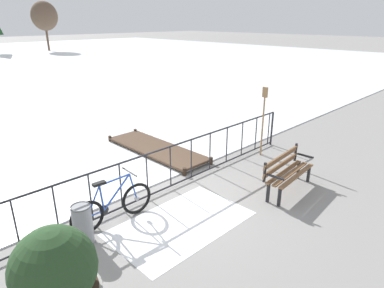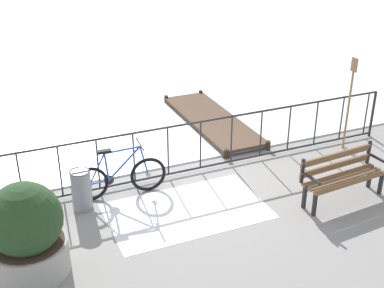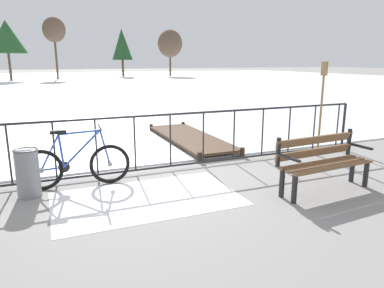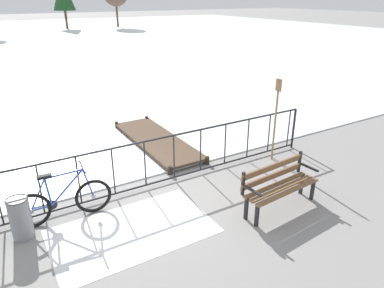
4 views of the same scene
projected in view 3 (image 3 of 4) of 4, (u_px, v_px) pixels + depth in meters
ground_plane at (154, 172)px, 6.54m from camera, size 160.00×160.00×0.00m
frozen_pond at (63, 83)px, 32.05m from camera, size 80.00×56.00×0.03m
snow_patch at (147, 198)px, 5.28m from camera, size 2.69×1.62×0.01m
railing_fence at (153, 142)px, 6.41m from camera, size 9.06×0.06×1.07m
bicycle_near_railing at (76, 165)px, 5.71m from camera, size 1.71×0.52×0.97m
park_bench at (322, 159)px, 5.54m from camera, size 1.63×0.61×0.89m
trash_bin at (28, 173)px, 5.30m from camera, size 0.35×0.35×0.73m
oar_upright at (322, 103)px, 7.37m from camera, size 0.04×0.16×1.98m
wooden_dock at (190, 137)px, 8.92m from camera, size 1.10×3.57×0.20m
tree_west_mid at (122, 45)px, 43.42m from camera, size 2.48×2.48×5.73m
tree_centre at (54, 30)px, 37.25m from camera, size 2.34×2.34×6.41m
tree_east_mid at (170, 44)px, 44.84m from camera, size 3.08×3.08×5.75m
tree_extra at (7, 37)px, 33.92m from camera, size 3.55×3.55×5.72m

